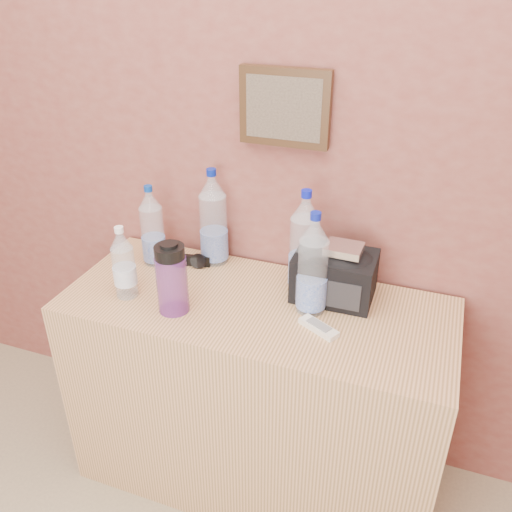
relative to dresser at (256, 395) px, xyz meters
The scene contains 12 objects.
picture_frame 1.03m from the dresser, 90.00° to the left, with size 0.30×0.03×0.25m, color #382311, non-canonical shape.
dresser is the anchor object (origin of this frame).
pet_large_a 0.72m from the dresser, 163.77° to the left, with size 0.08×0.08×0.31m.
pet_large_b 0.66m from the dresser, 138.44° to the left, with size 0.10×0.10×0.37m.
pet_large_c 0.60m from the dresser, 53.23° to the left, with size 0.10×0.10×0.36m.
pet_large_d 0.59m from the dresser, ahead, with size 0.09×0.09×0.35m.
pet_small 0.68m from the dresser, 166.70° to the right, with size 0.07×0.07×0.26m.
nalgene_bottle 0.59m from the dresser, 152.40° to the right, with size 0.10×0.10×0.24m.
sunglasses 0.56m from the dresser, 154.24° to the left, with size 0.16×0.06×0.04m, color black, non-canonical shape.
ac_remote 0.48m from the dresser, 16.64° to the right, with size 0.13×0.04×0.02m, color white.
toiletry_bag 0.56m from the dresser, 30.37° to the left, with size 0.26×0.19×0.18m, color black, non-canonical shape.
foil_packet 0.66m from the dresser, 25.77° to the left, with size 0.12×0.10×0.02m, color silver.
Camera 1 is at (0.56, 0.31, 1.83)m, focal length 38.00 mm.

